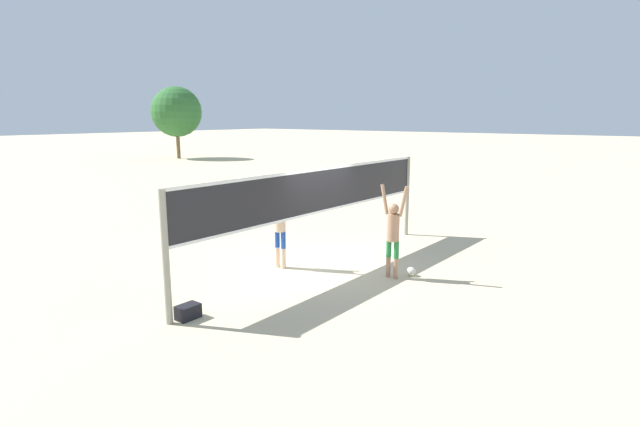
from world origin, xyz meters
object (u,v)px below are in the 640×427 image
player_spiker (393,230)px  tree_right_cluster (176,112)px  volleyball (411,271)px  player_blocker (280,220)px  volleyball_net (320,198)px  gear_bag (188,312)px

player_spiker → tree_right_cluster: (17.42, 31.84, 2.91)m
volleyball → tree_right_cluster: (17.01, 32.12, 3.95)m
player_blocker → volleyball_net: bearing=41.8°
volleyball_net → tree_right_cluster: tree_right_cluster is taller
player_spiker → tree_right_cluster: 36.40m
player_spiker → player_blocker: size_ratio=0.96×
player_blocker → gear_bag: size_ratio=5.30×
gear_bag → volleyball_net: bearing=1.1°
volleyball_net → tree_right_cluster: 34.94m
player_spiker → gear_bag: (-4.42, 1.76, -1.01)m
volleyball → player_spiker: bearing=145.0°
player_spiker → gear_bag: player_spiker is taller
volleyball_net → volleyball: 2.79m
player_spiker → volleyball: player_spiker is taller
tree_right_cluster → volleyball: bearing=-117.9°
volleyball_net → gear_bag: (-4.05, -0.08, -1.61)m
volleyball_net → volleyball: (0.76, -2.12, -1.63)m
volleyball → tree_right_cluster: size_ratio=0.03×
volleyball_net → player_spiker: volleyball_net is taller
volleyball → volleyball_net: bearing=109.8°
player_spiker → gear_bag: bearing=68.3°
tree_right_cluster → gear_bag: bearing=-126.0°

